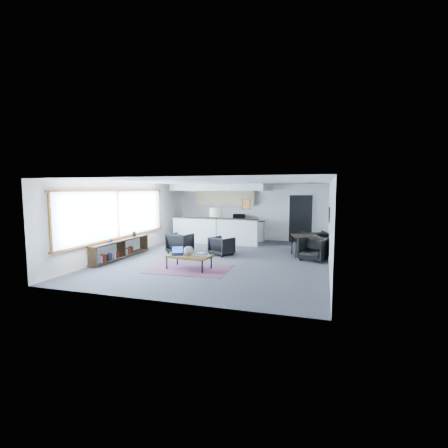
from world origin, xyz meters
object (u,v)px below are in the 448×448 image
(armchair_left, at_px, (180,242))
(microwave, at_px, (239,216))
(laptop, at_px, (177,252))
(dining_table, at_px, (305,237))
(ceramic_pot, at_px, (189,251))
(book_stack, at_px, (201,254))
(floor_lamp, at_px, (216,214))
(coffee_table, at_px, (189,256))
(armchair_right, at_px, (222,245))
(dining_chair_near, at_px, (313,250))
(dining_chair_far, at_px, (315,242))

(armchair_left, distance_m, microwave, 3.95)
(laptop, bearing_deg, dining_table, 16.02)
(ceramic_pot, xyz_separation_m, dining_table, (3.15, 3.01, 0.12))
(book_stack, distance_m, floor_lamp, 2.99)
(ceramic_pot, bearing_deg, coffee_table, 98.25)
(armchair_right, xyz_separation_m, floor_lamp, (-0.41, 0.60, 1.07))
(dining_table, relative_size, dining_chair_near, 1.52)
(armchair_left, distance_m, dining_chair_far, 5.06)
(coffee_table, relative_size, dining_chair_far, 1.81)
(ceramic_pot, bearing_deg, armchair_right, 82.94)
(floor_lamp, relative_size, dining_chair_near, 2.32)
(laptop, relative_size, dining_chair_far, 0.57)
(armchair_left, bearing_deg, microwave, -102.07)
(dining_chair_near, relative_size, microwave, 1.37)
(armchair_right, distance_m, dining_chair_far, 3.56)
(coffee_table, bearing_deg, dining_chair_near, 40.51)
(book_stack, height_order, dining_table, dining_table)
(dining_chair_far, bearing_deg, ceramic_pot, 29.90)
(floor_lamp, xyz_separation_m, dining_chair_far, (3.57, 1.04, -1.07))
(book_stack, distance_m, dining_chair_near, 3.85)
(floor_lamp, relative_size, dining_chair_far, 2.24)
(dining_chair_far, bearing_deg, dining_table, 53.20)
(microwave, bearing_deg, book_stack, -91.30)
(dining_chair_far, distance_m, microwave, 4.09)
(floor_lamp, distance_m, dining_chair_near, 3.76)
(armchair_right, xyz_separation_m, dining_chair_near, (3.16, 0.11, -0.01))
(laptop, distance_m, ceramic_pot, 0.40)
(armchair_right, xyz_separation_m, dining_table, (2.86, 0.71, 0.31))
(dining_chair_near, height_order, dining_chair_far, dining_chair_far)
(dining_table, distance_m, dining_chair_near, 0.74)
(armchair_left, relative_size, dining_table, 0.75)
(book_stack, distance_m, armchair_left, 2.76)
(book_stack, bearing_deg, laptop, -175.81)
(armchair_left, relative_size, armchair_right, 1.10)
(coffee_table, distance_m, dining_table, 4.34)
(coffee_table, xyz_separation_m, book_stack, (0.37, 0.07, 0.07))
(coffee_table, xyz_separation_m, dining_chair_far, (3.45, 3.89, -0.01))
(armchair_right, height_order, dining_chair_near, armchair_right)
(laptop, distance_m, book_stack, 0.75)
(microwave, bearing_deg, armchair_right, -90.14)
(dining_chair_near, bearing_deg, ceramic_pot, -126.48)
(ceramic_pot, height_order, dining_chair_far, dining_chair_far)
(dining_chair_far, bearing_deg, armchair_left, 0.13)
(dining_table, distance_m, dining_chair_far, 1.02)
(book_stack, bearing_deg, coffee_table, -169.77)
(book_stack, relative_size, dining_chair_far, 0.43)
(book_stack, height_order, microwave, microwave)
(floor_lamp, distance_m, dining_table, 3.36)
(coffee_table, relative_size, dining_chair_near, 1.87)
(laptop, xyz_separation_m, armchair_right, (0.67, 2.24, -0.12))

